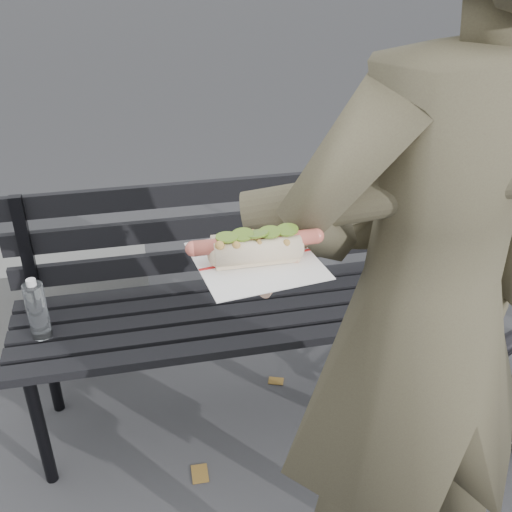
{
  "coord_description": "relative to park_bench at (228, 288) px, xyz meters",
  "views": [
    {
      "loc": [
        -0.25,
        -0.8,
        1.65
      ],
      "look_at": [
        -0.07,
        0.02,
        1.18
      ],
      "focal_mm": 42.0,
      "sensor_mm": 36.0,
      "label": 1
    }
  ],
  "objects": [
    {
      "name": "person",
      "position": [
        0.28,
        -0.81,
        0.4
      ],
      "size": [
        0.75,
        0.56,
        1.85
      ],
      "primitive_type": "imported",
      "rotation": [
        0.0,
        0.0,
        3.33
      ],
      "color": "#494130",
      "rests_on": "ground"
    },
    {
      "name": "held_hotdog",
      "position": [
        0.09,
        -0.84,
        0.68
      ],
      "size": [
        0.62,
        0.31,
        0.2
      ],
      "color": "#494130"
    },
    {
      "name": "concrete_block",
      "position": [
        -0.87,
        0.65,
        -0.32
      ],
      "size": [
        1.2,
        0.4,
        0.4
      ],
      "primitive_type": "cube",
      "color": "slate",
      "rests_on": "ground"
    },
    {
      "name": "park_bench",
      "position": [
        0.0,
        0.0,
        0.0
      ],
      "size": [
        1.5,
        0.44,
        0.88
      ],
      "color": "black",
      "rests_on": "ground"
    }
  ]
}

